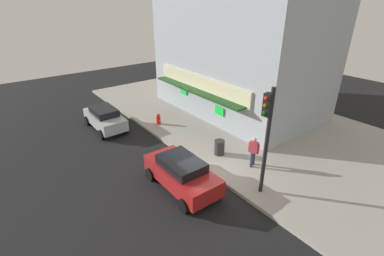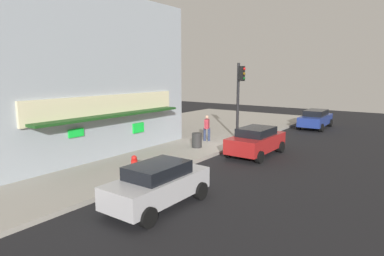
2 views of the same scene
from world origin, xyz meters
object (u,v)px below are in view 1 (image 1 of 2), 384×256
Objects in this scene: pedestrian at (253,151)px; traffic_light at (267,129)px; fire_hydrant at (158,119)px; trash_can at (219,147)px; parked_car_red at (182,173)px; parked_car_silver at (105,118)px.

traffic_light is at bearing -40.46° from pedestrian.
pedestrian is (-1.67, 1.42, -2.28)m from traffic_light.
trash_can reaches higher than fire_hydrant.
traffic_light is 1.21× the size of parked_car_red.
parked_car_red is at bearing -73.70° from trash_can.
pedestrian is 0.40× the size of parked_car_red.
trash_can is 0.52× the size of pedestrian.
parked_car_silver is 0.95× the size of parked_car_red.
parked_car_red is (0.97, -3.32, 0.21)m from trash_can.
pedestrian is 0.42× the size of parked_car_silver.
pedestrian is at bearing 16.53° from trash_can.
parked_car_red is (-0.98, -3.90, -0.28)m from pedestrian.
fire_hydrant is 7.19m from parked_car_red.
trash_can is 0.22× the size of parked_car_silver.
traffic_light is 4.43m from parked_car_red.
pedestrian is 4.03m from parked_car_red.
traffic_light is 9.71m from fire_hydrant.
trash_can is 2.09m from pedestrian.
fire_hydrant is 0.19× the size of parked_car_silver.
fire_hydrant is 0.46× the size of pedestrian.
traffic_light reaches higher than parked_car_red.
parked_car_silver reaches higher than fire_hydrant.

